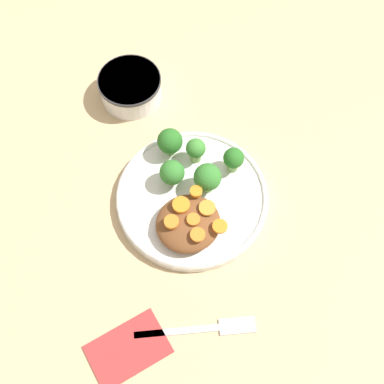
{
  "coord_description": "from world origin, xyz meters",
  "views": [
    {
      "loc": [
        0.2,
        0.32,
        0.79
      ],
      "look_at": [
        0.0,
        0.0,
        0.03
      ],
      "focal_mm": 50.0,
      "sensor_mm": 36.0,
      "label": 1
    }
  ],
  "objects_px": {
    "napkin": "(128,349)",
    "plate": "(192,198)",
    "dip_bowl": "(130,87)",
    "fork": "(207,328)"
  },
  "relations": [
    {
      "from": "dip_bowl",
      "to": "napkin",
      "type": "height_order",
      "value": "dip_bowl"
    },
    {
      "from": "dip_bowl",
      "to": "napkin",
      "type": "xyz_separation_m",
      "value": [
        0.22,
        0.39,
        -0.02
      ]
    },
    {
      "from": "plate",
      "to": "napkin",
      "type": "xyz_separation_m",
      "value": [
        0.2,
        0.15,
        -0.01
      ]
    },
    {
      "from": "napkin",
      "to": "plate",
      "type": "bearing_deg",
      "value": -142.9
    },
    {
      "from": "plate",
      "to": "dip_bowl",
      "type": "xyz_separation_m",
      "value": [
        -0.02,
        -0.24,
        0.02
      ]
    },
    {
      "from": "plate",
      "to": "dip_bowl",
      "type": "bearing_deg",
      "value": -94.27
    },
    {
      "from": "plate",
      "to": "fork",
      "type": "xyz_separation_m",
      "value": [
        0.09,
        0.19,
        -0.01
      ]
    },
    {
      "from": "plate",
      "to": "dip_bowl",
      "type": "distance_m",
      "value": 0.24
    },
    {
      "from": "dip_bowl",
      "to": "plate",
      "type": "bearing_deg",
      "value": 85.73
    },
    {
      "from": "fork",
      "to": "napkin",
      "type": "bearing_deg",
      "value": -170.9
    }
  ]
}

